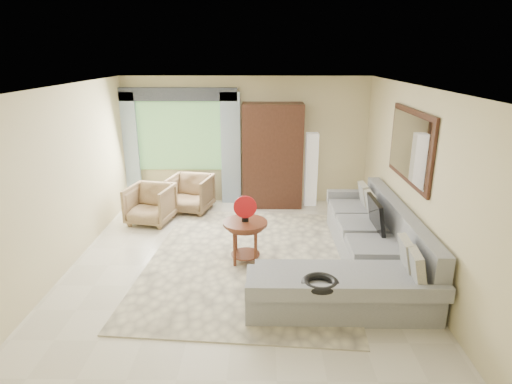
{
  "coord_description": "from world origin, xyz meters",
  "views": [
    {
      "loc": [
        0.33,
        -5.71,
        3.02
      ],
      "look_at": [
        0.25,
        0.35,
        1.05
      ],
      "focal_mm": 30.0,
      "sensor_mm": 36.0,
      "label": 1
    }
  ],
  "objects_px": {
    "tv_screen": "(376,215)",
    "coffee_table": "(245,241)",
    "floor_lamp": "(311,170)",
    "armchair_left": "(150,204)",
    "armoire": "(272,156)",
    "potted_plant": "(149,191)",
    "armchair_right": "(190,194)",
    "sectional_sofa": "(363,255)"
  },
  "relations": [
    {
      "from": "tv_screen",
      "to": "coffee_table",
      "type": "distance_m",
      "value": 2.0
    },
    {
      "from": "coffee_table",
      "to": "armchair_right",
      "type": "relative_size",
      "value": 0.82
    },
    {
      "from": "tv_screen",
      "to": "armoire",
      "type": "height_order",
      "value": "armoire"
    },
    {
      "from": "potted_plant",
      "to": "floor_lamp",
      "type": "relative_size",
      "value": 0.34
    },
    {
      "from": "coffee_table",
      "to": "potted_plant",
      "type": "height_order",
      "value": "coffee_table"
    },
    {
      "from": "tv_screen",
      "to": "armoire",
      "type": "xyz_separation_m",
      "value": [
        -1.5,
        2.43,
        0.33
      ]
    },
    {
      "from": "armchair_left",
      "to": "armoire",
      "type": "bearing_deg",
      "value": 35.19
    },
    {
      "from": "armchair_left",
      "to": "potted_plant",
      "type": "relative_size",
      "value": 1.53
    },
    {
      "from": "sectional_sofa",
      "to": "coffee_table",
      "type": "height_order",
      "value": "sectional_sofa"
    },
    {
      "from": "sectional_sofa",
      "to": "armchair_left",
      "type": "xyz_separation_m",
      "value": [
        -3.51,
        1.9,
        0.07
      ]
    },
    {
      "from": "armchair_left",
      "to": "floor_lamp",
      "type": "bearing_deg",
      "value": 30.49
    },
    {
      "from": "sectional_sofa",
      "to": "armchair_right",
      "type": "xyz_separation_m",
      "value": [
        -2.86,
        2.52,
        0.08
      ]
    },
    {
      "from": "potted_plant",
      "to": "armchair_left",
      "type": "bearing_deg",
      "value": -74.15
    },
    {
      "from": "coffee_table",
      "to": "armoire",
      "type": "height_order",
      "value": "armoire"
    },
    {
      "from": "coffee_table",
      "to": "armchair_left",
      "type": "distance_m",
      "value": 2.41
    },
    {
      "from": "coffee_table",
      "to": "floor_lamp",
      "type": "xyz_separation_m",
      "value": [
        1.26,
        2.64,
        0.4
      ]
    },
    {
      "from": "coffee_table",
      "to": "armchair_right",
      "type": "distance_m",
      "value": 2.5
    },
    {
      "from": "sectional_sofa",
      "to": "tv_screen",
      "type": "distance_m",
      "value": 0.7
    },
    {
      "from": "potted_plant",
      "to": "armoire",
      "type": "xyz_separation_m",
      "value": [
        2.59,
        -0.09,
        0.79
      ]
    },
    {
      "from": "tv_screen",
      "to": "armchair_left",
      "type": "height_order",
      "value": "tv_screen"
    },
    {
      "from": "coffee_table",
      "to": "armchair_right",
      "type": "xyz_separation_m",
      "value": [
        -1.18,
        2.2,
        0.02
      ]
    },
    {
      "from": "coffee_table",
      "to": "floor_lamp",
      "type": "height_order",
      "value": "floor_lamp"
    },
    {
      "from": "coffee_table",
      "to": "armchair_left",
      "type": "height_order",
      "value": "armchair_left"
    },
    {
      "from": "armchair_right",
      "to": "armoire",
      "type": "bearing_deg",
      "value": 26.17
    },
    {
      "from": "coffee_table",
      "to": "tv_screen",
      "type": "bearing_deg",
      "value": 4.59
    },
    {
      "from": "armchair_left",
      "to": "coffee_table",
      "type": "bearing_deg",
      "value": -29.51
    },
    {
      "from": "coffee_table",
      "to": "armoire",
      "type": "xyz_separation_m",
      "value": [
        0.46,
        2.58,
        0.7
      ]
    },
    {
      "from": "sectional_sofa",
      "to": "potted_plant",
      "type": "relative_size",
      "value": 6.73
    },
    {
      "from": "tv_screen",
      "to": "floor_lamp",
      "type": "distance_m",
      "value": 2.58
    },
    {
      "from": "coffee_table",
      "to": "sectional_sofa",
      "type": "bearing_deg",
      "value": -10.54
    },
    {
      "from": "coffee_table",
      "to": "armoire",
      "type": "relative_size",
      "value": 0.31
    },
    {
      "from": "coffee_table",
      "to": "potted_plant",
      "type": "bearing_deg",
      "value": 128.57
    },
    {
      "from": "potted_plant",
      "to": "armoire",
      "type": "bearing_deg",
      "value": -1.98
    },
    {
      "from": "tv_screen",
      "to": "potted_plant",
      "type": "relative_size",
      "value": 1.44
    },
    {
      "from": "sectional_sofa",
      "to": "armoire",
      "type": "height_order",
      "value": "armoire"
    },
    {
      "from": "armoire",
      "to": "floor_lamp",
      "type": "bearing_deg",
      "value": 4.29
    },
    {
      "from": "armchair_left",
      "to": "potted_plant",
      "type": "height_order",
      "value": "armchair_left"
    },
    {
      "from": "sectional_sofa",
      "to": "armchair_right",
      "type": "height_order",
      "value": "sectional_sofa"
    },
    {
      "from": "armchair_right",
      "to": "potted_plant",
      "type": "distance_m",
      "value": 1.07
    },
    {
      "from": "tv_screen",
      "to": "armchair_left",
      "type": "relative_size",
      "value": 0.94
    },
    {
      "from": "tv_screen",
      "to": "armoire",
      "type": "bearing_deg",
      "value": 121.73
    },
    {
      "from": "sectional_sofa",
      "to": "floor_lamp",
      "type": "relative_size",
      "value": 2.31
    }
  ]
}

